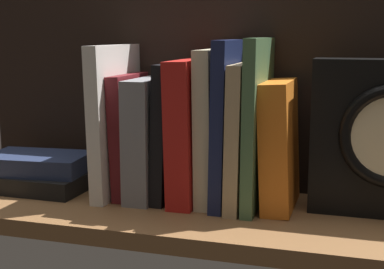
# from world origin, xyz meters

# --- Properties ---
(ground_plane) EXTENTS (0.86, 0.27, 0.03)m
(ground_plane) POSITION_xyz_m (0.00, 0.00, -0.01)
(ground_plane) COLOR brown
(back_panel) EXTENTS (0.86, 0.01, 0.34)m
(back_panel) POSITION_xyz_m (0.00, 0.13, 0.17)
(back_panel) COLOR black
(back_panel) RESTS_ON ground_plane
(book_white_catcher) EXTENTS (0.03, 0.17, 0.24)m
(book_white_catcher) POSITION_xyz_m (-0.15, 0.04, 0.12)
(book_white_catcher) COLOR silver
(book_white_catcher) RESTS_ON ground_plane
(book_maroon_dawkins) EXTENTS (0.03, 0.12, 0.20)m
(book_maroon_dawkins) POSITION_xyz_m (-0.12, 0.04, 0.10)
(book_maroon_dawkins) COLOR maroon
(book_maroon_dawkins) RESTS_ON ground_plane
(book_gray_chess) EXTENTS (0.04, 0.15, 0.19)m
(book_gray_chess) POSITION_xyz_m (-0.09, 0.04, 0.09)
(book_gray_chess) COLOR gray
(book_gray_chess) RESTS_ON ground_plane
(book_black_skeptic) EXTENTS (0.03, 0.13, 0.21)m
(book_black_skeptic) POSITION_xyz_m (-0.05, 0.04, 0.11)
(book_black_skeptic) COLOR black
(book_black_skeptic) RESTS_ON ground_plane
(book_red_requiem) EXTENTS (0.04, 0.15, 0.22)m
(book_red_requiem) POSITION_xyz_m (-0.02, 0.04, 0.11)
(book_red_requiem) COLOR red
(book_red_requiem) RESTS_ON ground_plane
(book_cream_twain) EXTENTS (0.03, 0.13, 0.24)m
(book_cream_twain) POSITION_xyz_m (0.01, 0.04, 0.12)
(book_cream_twain) COLOR beige
(book_cream_twain) RESTS_ON ground_plane
(book_navy_bierce) EXTENTS (0.02, 0.15, 0.25)m
(book_navy_bierce) POSITION_xyz_m (0.04, 0.04, 0.12)
(book_navy_bierce) COLOR #192147
(book_navy_bierce) RESTS_ON ground_plane
(book_tan_shortstories) EXTENTS (0.02, 0.16, 0.22)m
(book_tan_shortstories) POSITION_xyz_m (0.06, 0.04, 0.11)
(book_tan_shortstories) COLOR tan
(book_tan_shortstories) RESTS_ON ground_plane
(book_green_romantic) EXTENTS (0.02, 0.16, 0.25)m
(book_green_romantic) POSITION_xyz_m (0.08, 0.04, 0.13)
(book_green_romantic) COLOR #476B44
(book_green_romantic) RESTS_ON ground_plane
(book_orange_pandolfini) EXTENTS (0.05, 0.13, 0.19)m
(book_orange_pandolfini) POSITION_xyz_m (0.12, 0.04, 0.10)
(book_orange_pandolfini) COLOR orange
(book_orange_pandolfini) RESTS_ON ground_plane
(book_stack_side) EXTENTS (0.17, 0.13, 0.06)m
(book_stack_side) POSITION_xyz_m (-0.28, 0.02, 0.03)
(book_stack_side) COLOR black
(book_stack_side) RESTS_ON ground_plane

